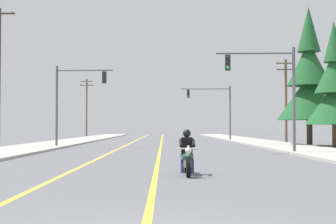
# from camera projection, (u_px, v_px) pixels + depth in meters

# --- Properties ---
(lane_stripe_center) EXTENTS (0.16, 100.00, 0.01)m
(lane_stripe_center) POSITION_uv_depth(u_px,v_px,m) (161.00, 142.00, 51.39)
(lane_stripe_center) COLOR yellow
(lane_stripe_center) RESTS_ON ground
(lane_stripe_left) EXTENTS (0.16, 100.00, 0.01)m
(lane_stripe_left) POSITION_uv_depth(u_px,v_px,m) (133.00, 142.00, 51.37)
(lane_stripe_left) COLOR yellow
(lane_stripe_left) RESTS_ON ground
(sidewalk_kerb_right) EXTENTS (4.40, 110.00, 0.14)m
(sidewalk_kerb_right) POSITION_uv_depth(u_px,v_px,m) (264.00, 143.00, 46.47)
(sidewalk_kerb_right) COLOR #ADA89E
(sidewalk_kerb_right) RESTS_ON ground
(sidewalk_kerb_left) EXTENTS (4.40, 110.00, 0.14)m
(sidewalk_kerb_left) POSITION_uv_depth(u_px,v_px,m) (62.00, 143.00, 46.33)
(sidewalk_kerb_left) COLOR #ADA89E
(sidewalk_kerb_left) RESTS_ON ground
(motorcycle_with_rider) EXTENTS (0.70, 2.19, 1.46)m
(motorcycle_with_rider) POSITION_uv_depth(u_px,v_px,m) (187.00, 157.00, 15.95)
(motorcycle_with_rider) COLOR black
(motorcycle_with_rider) RESTS_ON ground
(traffic_signal_near_right) EXTENTS (4.60, 0.37, 6.20)m
(traffic_signal_near_right) POSITION_uv_depth(u_px,v_px,m) (271.00, 83.00, 29.02)
(traffic_signal_near_right) COLOR #56565B
(traffic_signal_near_right) RESTS_ON ground
(traffic_signal_near_left) EXTENTS (4.38, 0.47, 6.20)m
(traffic_signal_near_left) POSITION_uv_depth(u_px,v_px,m) (73.00, 94.00, 37.82)
(traffic_signal_near_left) COLOR #56565B
(traffic_signal_near_left) RESTS_ON ground
(traffic_signal_mid_right) EXTENTS (5.62, 0.39, 6.20)m
(traffic_signal_mid_right) POSITION_uv_depth(u_px,v_px,m) (216.00, 104.00, 56.03)
(traffic_signal_mid_right) COLOR #56565B
(traffic_signal_mid_right) RESTS_ON ground
(utility_pole_right_far) EXTENTS (1.95, 0.26, 8.52)m
(utility_pole_right_far) POSITION_uv_depth(u_px,v_px,m) (286.00, 97.00, 51.23)
(utility_pole_right_far) COLOR brown
(utility_pole_right_far) RESTS_ON ground
(utility_pole_left_far) EXTENTS (2.35, 0.26, 9.77)m
(utility_pole_left_far) POSITION_uv_depth(u_px,v_px,m) (87.00, 105.00, 85.07)
(utility_pole_left_far) COLOR brown
(utility_pole_left_far) RESTS_ON ground
(conifer_tree_right_verge_near) EXTENTS (4.23, 4.23, 9.31)m
(conifer_tree_right_verge_near) POSITION_uv_depth(u_px,v_px,m) (334.00, 90.00, 36.28)
(conifer_tree_right_verge_near) COLOR #4C3828
(conifer_tree_right_verge_near) RESTS_ON ground
(conifer_tree_right_verge_far) EXTENTS (5.23, 5.23, 11.51)m
(conifer_tree_right_verge_far) POSITION_uv_depth(u_px,v_px,m) (309.00, 82.00, 41.04)
(conifer_tree_right_verge_far) COLOR #423023
(conifer_tree_right_verge_far) RESTS_ON ground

